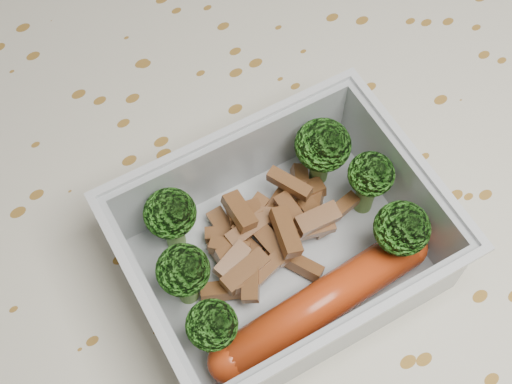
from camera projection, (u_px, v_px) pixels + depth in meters
dining_table at (258, 261)px, 0.50m from camera, size 1.40×0.90×0.75m
tablecloth at (259, 231)px, 0.46m from camera, size 1.46×0.96×0.19m
lunch_container at (283, 250)px, 0.39m from camera, size 0.17×0.14×0.06m
broccoli_florets at (284, 220)px, 0.38m from camera, size 0.14×0.10×0.05m
meat_pile at (272, 231)px, 0.40m from camera, size 0.10×0.07×0.03m
sausage at (322, 303)px, 0.38m from camera, size 0.14×0.02×0.02m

